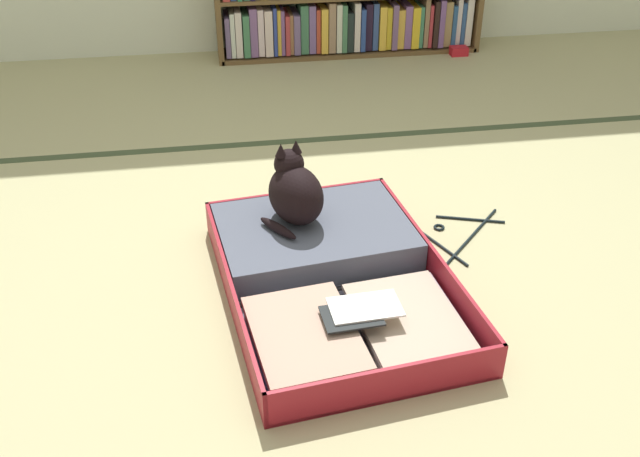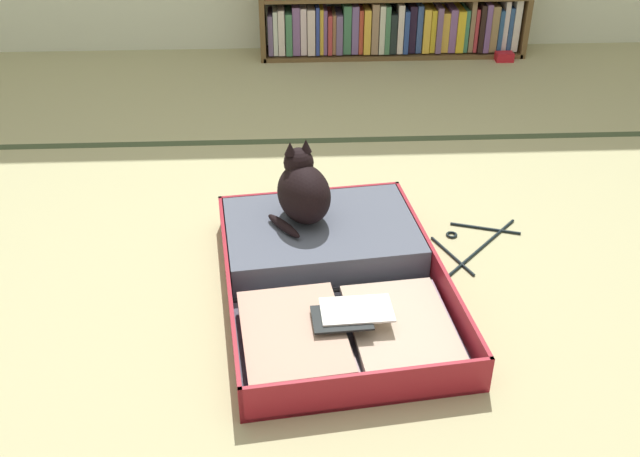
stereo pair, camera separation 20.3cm
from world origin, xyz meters
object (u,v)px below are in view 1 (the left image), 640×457
(open_suitcase, at_px, (326,269))
(clothes_hanger, at_px, (460,234))
(black_cat, at_px, (294,192))
(small_red_pouch, at_px, (459,51))

(open_suitcase, distance_m, clothes_hanger, 0.56)
(black_cat, relative_size, clothes_hanger, 0.83)
(open_suitcase, height_order, small_red_pouch, open_suitcase)
(open_suitcase, relative_size, black_cat, 3.66)
(black_cat, height_order, clothes_hanger, black_cat)
(clothes_hanger, bearing_deg, open_suitcase, -159.26)
(open_suitcase, distance_m, small_red_pouch, 2.38)
(black_cat, distance_m, clothes_hanger, 0.64)
(small_red_pouch, bearing_deg, open_suitcase, -118.62)
(open_suitcase, xyz_separation_m, small_red_pouch, (1.14, 2.09, -0.03))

